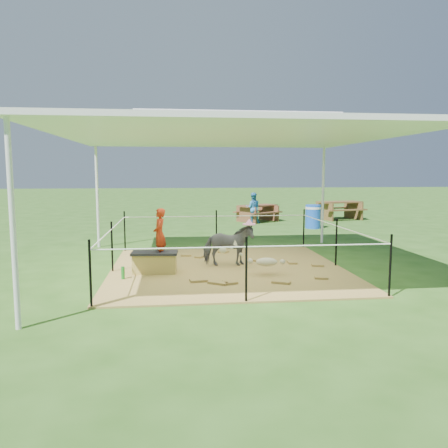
{
  "coord_description": "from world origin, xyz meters",
  "views": [
    {
      "loc": [
        -1.06,
        -8.5,
        1.95
      ],
      "look_at": [
        0.0,
        0.6,
        0.85
      ],
      "focal_mm": 35.0,
      "sensor_mm": 36.0,
      "label": 1
    }
  ],
  "objects": [
    {
      "name": "pony",
      "position": [
        0.04,
        0.22,
        0.46
      ],
      "size": [
        1.03,
        0.51,
        0.85
      ],
      "primitive_type": "imported",
      "rotation": [
        0.0,
        0.0,
        1.52
      ],
      "color": "#545359",
      "rests_on": "hay_patch"
    },
    {
      "name": "ground",
      "position": [
        0.0,
        0.0,
        0.0
      ],
      "size": [
        90.0,
        90.0,
        0.0
      ],
      "primitive_type": "plane",
      "color": "#2D5919",
      "rests_on": "ground"
    },
    {
      "name": "rope_fence",
      "position": [
        0.0,
        -0.0,
        0.64
      ],
      "size": [
        4.54,
        4.54,
        1.0
      ],
      "color": "black",
      "rests_on": "ground"
    },
    {
      "name": "distant_person",
      "position": [
        1.94,
        7.78,
        0.59
      ],
      "size": [
        0.61,
        0.5,
        1.17
      ],
      "primitive_type": "imported",
      "rotation": [
        0.0,
        0.0,
        3.04
      ],
      "color": "#3482C5",
      "rests_on": "ground"
    },
    {
      "name": "foal",
      "position": [
        0.66,
        -0.64,
        0.31
      ],
      "size": [
        1.05,
        0.67,
        0.55
      ],
      "primitive_type": null,
      "rotation": [
        0.0,
        0.0,
        -0.12
      ],
      "color": "#BDAF8A",
      "rests_on": "hay_patch"
    },
    {
      "name": "canopy_tent",
      "position": [
        0.0,
        0.0,
        2.69
      ],
      "size": [
        6.3,
        6.3,
        2.9
      ],
      "color": "silver",
      "rests_on": "ground"
    },
    {
      "name": "dark_cloth",
      "position": [
        -1.43,
        -0.22,
        0.41
      ],
      "size": [
        0.89,
        0.51,
        0.05
      ],
      "primitive_type": "cube",
      "rotation": [
        0.0,
        0.0,
        -0.07
      ],
      "color": "black",
      "rests_on": "straw_bale"
    },
    {
      "name": "straw_bale",
      "position": [
        -1.43,
        -0.22,
        0.21
      ],
      "size": [
        0.84,
        0.46,
        0.36
      ],
      "primitive_type": "cube",
      "rotation": [
        0.0,
        0.0,
        -0.07
      ],
      "color": "#A2833A",
      "rests_on": "hay_patch"
    },
    {
      "name": "hay_patch",
      "position": [
        0.0,
        0.0,
        0.01
      ],
      "size": [
        4.6,
        4.6,
        0.03
      ],
      "primitive_type": "cube",
      "color": "brown",
      "rests_on": "ground"
    },
    {
      "name": "pink_hat",
      "position": [
        0.04,
        0.22,
        0.95
      ],
      "size": [
        0.27,
        0.27,
        0.12
      ],
      "primitive_type": "cylinder",
      "color": "pink",
      "rests_on": "pony"
    },
    {
      "name": "woman",
      "position": [
        -1.33,
        -0.22,
        0.88
      ],
      "size": [
        0.26,
        0.37,
        0.97
      ],
      "primitive_type": "imported",
      "rotation": [
        0.0,
        0.0,
        -1.64
      ],
      "color": "#B12B11",
      "rests_on": "straw_bale"
    },
    {
      "name": "green_bottle",
      "position": [
        -1.98,
        -0.67,
        0.14
      ],
      "size": [
        0.07,
        0.07,
        0.23
      ],
      "primitive_type": "cylinder",
      "rotation": [
        0.0,
        0.0,
        -0.07
      ],
      "color": "#1B7C20",
      "rests_on": "hay_patch"
    },
    {
      "name": "trash_barrel",
      "position": [
        3.75,
        6.08,
        0.41
      ],
      "size": [
        0.7,
        0.7,
        0.81
      ],
      "primitive_type": "cylinder",
      "rotation": [
        0.0,
        0.0,
        0.43
      ],
      "color": "blue",
      "rests_on": "ground"
    },
    {
      "name": "picnic_table_far",
      "position": [
        5.73,
        8.73,
        0.37
      ],
      "size": [
        2.02,
        1.64,
        0.75
      ],
      "primitive_type": "cube",
      "rotation": [
        0.0,
        0.0,
        0.21
      ],
      "color": "brown",
      "rests_on": "ground"
    },
    {
      "name": "picnic_table_near",
      "position": [
        2.24,
        8.35,
        0.33
      ],
      "size": [
        1.95,
        1.81,
        0.66
      ],
      "primitive_type": "cube",
      "rotation": [
        0.0,
        0.0,
        0.57
      ],
      "color": "brown",
      "rests_on": "ground"
    }
  ]
}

